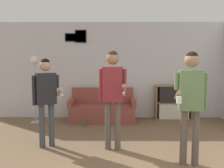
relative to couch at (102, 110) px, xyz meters
The scene contains 8 objects.
wall_back 1.28m from the couch, 36.37° to the left, with size 7.99×0.08×2.70m.
couch is the anchor object (origin of this frame).
bookshelf 1.98m from the couch, ahead, with size 0.99×0.30×0.95m.
floor_lamp 2.02m from the couch, behind, with size 0.28×0.28×1.76m.
person_player_foreground_left 2.38m from the couch, 114.99° to the right, with size 0.59×0.39×1.67m.
person_player_foreground_center 2.35m from the couch, 82.38° to the right, with size 0.50×0.50×1.81m.
person_watcher_holding_cup 3.33m from the couch, 62.45° to the right, with size 0.54×0.42×1.78m.
bottle_on_floor 0.77m from the couch, 125.44° to the right, with size 0.07×0.07×0.23m.
Camera 1 is at (-0.26, -2.53, 1.64)m, focal length 40.00 mm.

